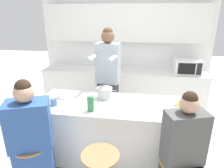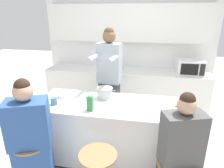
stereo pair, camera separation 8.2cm
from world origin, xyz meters
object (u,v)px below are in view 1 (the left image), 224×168
at_px(person_wrapped_blanket, 32,143).
at_px(coffee_cup_near, 54,102).
at_px(kitchen_island, 111,132).
at_px(bar_stool_leftmost, 34,164).
at_px(juice_carton, 91,103).
at_px(fruit_bowl, 64,95).
at_px(cooking_pot, 105,93).
at_px(microwave, 187,66).
at_px(person_cooking, 108,83).
at_px(potted_plant, 115,63).
at_px(banana_bunch, 179,104).
at_px(person_seated_near, 181,161).

xyz_separation_m(person_wrapped_blanket, coffee_cup_near, (0.05, 0.52, 0.26)).
xyz_separation_m(kitchen_island, bar_stool_leftmost, (-0.80, -0.68, -0.08)).
bearing_deg(kitchen_island, juice_carton, -132.03).
distance_m(fruit_bowl, coffee_cup_near, 0.28).
height_order(cooking_pot, microwave, microwave).
height_order(bar_stool_leftmost, person_cooking, person_cooking).
bearing_deg(potted_plant, juice_carton, -91.25).
relative_size(bar_stool_leftmost, person_cooking, 0.35).
xyz_separation_m(person_wrapped_blanket, banana_bunch, (1.67, 0.76, 0.24)).
distance_m(person_cooking, banana_bunch, 1.22).
bearing_deg(coffee_cup_near, microwave, 41.51).
height_order(kitchen_island, person_cooking, person_cooking).
xyz_separation_m(person_cooking, person_wrapped_blanket, (-0.62, -1.38, -0.25)).
distance_m(coffee_cup_near, banana_bunch, 1.64).
relative_size(kitchen_island, coffee_cup_near, 17.11).
distance_m(person_cooking, fruit_bowl, 0.79).
relative_size(person_cooking, person_seated_near, 1.32).
bearing_deg(fruit_bowl, potted_plant, 71.11).
bearing_deg(fruit_bowl, juice_carton, -35.80).
distance_m(kitchen_island, bar_stool_leftmost, 1.06).
bearing_deg(person_wrapped_blanket, kitchen_island, 20.20).
xyz_separation_m(coffee_cup_near, banana_bunch, (1.62, 0.24, -0.03)).
bearing_deg(person_cooking, person_seated_near, -47.90).
bearing_deg(fruit_bowl, microwave, 37.18).
bearing_deg(person_cooking, fruit_bowl, -125.66).
xyz_separation_m(cooking_pot, microwave, (1.38, 1.43, 0.07)).
height_order(person_cooking, microwave, person_cooking).
relative_size(cooking_pot, coffee_cup_near, 2.65).
distance_m(person_cooking, juice_carton, 0.93).
height_order(cooking_pot, juice_carton, juice_carton).
height_order(fruit_bowl, potted_plant, potted_plant).
xyz_separation_m(kitchen_island, person_seated_near, (0.82, -0.69, 0.18)).
xyz_separation_m(person_wrapped_blanket, cooking_pot, (0.66, 0.86, 0.29)).
bearing_deg(microwave, bar_stool_leftmost, -132.24).
height_order(kitchen_island, juice_carton, juice_carton).
relative_size(bar_stool_leftmost, microwave, 1.26).
height_order(banana_bunch, juice_carton, juice_carton).
relative_size(kitchen_island, bar_stool_leftmost, 3.17).
xyz_separation_m(person_wrapped_blanket, microwave, (2.04, 2.29, 0.36)).
bearing_deg(person_seated_near, fruit_bowl, 133.65).
bearing_deg(person_seated_near, banana_bunch, 66.33).
relative_size(kitchen_island, fruit_bowl, 9.99).
bearing_deg(microwave, kitchen_island, -128.35).
bearing_deg(person_wrapped_blanket, fruit_bowl, 62.68).
relative_size(person_seated_near, potted_plant, 5.13).
bearing_deg(coffee_cup_near, banana_bunch, 8.35).
bearing_deg(fruit_bowl, bar_stool_leftmost, -97.79).
bearing_deg(fruit_bowl, cooking_pot, 5.81).
bearing_deg(kitchen_island, person_seated_near, -40.32).
relative_size(cooking_pot, juice_carton, 1.49).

